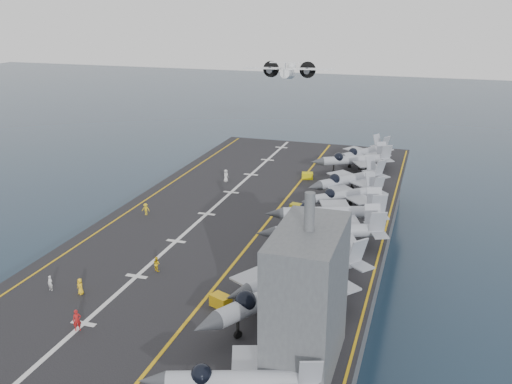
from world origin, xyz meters
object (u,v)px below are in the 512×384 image
(island_superstructure, at_px, (307,284))
(tow_cart_a, at_px, (221,301))
(transport_plane, at_px, (288,74))
(fighter_jet_0, at_px, (242,378))

(island_superstructure, relative_size, tow_cart_a, 6.40)
(tow_cart_a, relative_size, transport_plane, 0.10)
(island_superstructure, bearing_deg, fighter_jet_0, -118.34)
(transport_plane, bearing_deg, island_superstructure, -74.45)
(tow_cart_a, bearing_deg, island_superstructure, -34.38)
(island_superstructure, distance_m, fighter_jet_0, 8.64)
(island_superstructure, relative_size, transport_plane, 0.66)
(fighter_jet_0, relative_size, transport_plane, 0.69)
(fighter_jet_0, xyz_separation_m, transport_plane, (-21.43, 94.89, 10.17))
(fighter_jet_0, bearing_deg, transport_plane, 102.72)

